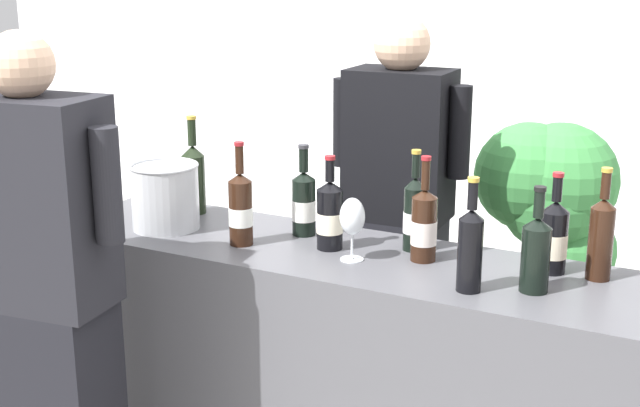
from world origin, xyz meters
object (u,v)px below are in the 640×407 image
object	(u,v)px
ice_bucket	(165,196)
person_server	(397,240)
wine_bottle_8	(470,247)
wine_glass	(352,219)
wine_bottle_9	(536,252)
potted_shrub	(550,224)
wine_bottle_2	(194,177)
wine_bottle_4	(241,208)
wine_bottle_5	(304,203)
wine_bottle_6	(424,225)
wine_bottle_1	(330,215)
wine_bottle_3	(601,236)
wine_bottle_7	(415,214)
wine_bottle_0	(554,237)
person_guest	(44,326)

from	to	relation	value
ice_bucket	person_server	bearing A→B (deg)	48.52
wine_bottle_8	wine_glass	size ratio (longest dim) A/B	1.65
wine_bottle_9	potted_shrub	world-z (taller)	wine_bottle_9
wine_bottle_2	wine_bottle_4	size ratio (longest dim) A/B	1.06
wine_bottle_5	wine_glass	distance (m)	0.30
wine_bottle_4	wine_bottle_6	size ratio (longest dim) A/B	1.04
wine_bottle_1	wine_bottle_9	size ratio (longest dim) A/B	1.01
wine_bottle_9	wine_glass	size ratio (longest dim) A/B	1.52
wine_bottle_1	ice_bucket	size ratio (longest dim) A/B	1.28
wine_bottle_1	wine_bottle_5	xyz separation A→B (m)	(-0.14, 0.09, -0.00)
wine_bottle_3	wine_bottle_8	bearing A→B (deg)	-138.97
wine_bottle_4	wine_bottle_7	xyz separation A→B (m)	(0.52, 0.21, -0.00)
wine_bottle_4	ice_bucket	xyz separation A→B (m)	(-0.33, 0.03, -0.01)
wine_bottle_0	person_server	bearing A→B (deg)	144.73
wine_bottle_6	ice_bucket	world-z (taller)	wine_bottle_6
wine_bottle_5	wine_bottle_0	bearing A→B (deg)	1.25
wine_bottle_1	wine_bottle_4	xyz separation A→B (m)	(-0.27, -0.10, 0.01)
wine_bottle_5	wine_bottle_2	bearing A→B (deg)	174.60
person_guest	potted_shrub	distance (m)	1.96
wine_bottle_2	wine_bottle_8	world-z (taller)	wine_bottle_2
ice_bucket	wine_bottle_3	bearing A→B (deg)	7.19
person_server	potted_shrub	distance (m)	0.63
wine_bottle_1	wine_bottle_2	distance (m)	0.64
wine_bottle_5	potted_shrub	world-z (taller)	wine_bottle_5
person_guest	person_server	bearing A→B (deg)	63.17
wine_bottle_5	wine_bottle_7	world-z (taller)	wine_bottle_7
wine_bottle_4	wine_glass	world-z (taller)	wine_bottle_4
wine_bottle_1	wine_bottle_8	world-z (taller)	wine_bottle_8
wine_bottle_2	wine_glass	size ratio (longest dim) A/B	1.81
wine_bottle_7	wine_bottle_9	bearing A→B (deg)	-22.93
wine_bottle_7	wine_bottle_2	bearing A→B (deg)	178.41
wine_bottle_3	wine_bottle_4	bearing A→B (deg)	-169.13
wine_bottle_0	wine_bottle_8	size ratio (longest dim) A/B	0.93
wine_bottle_6	wine_glass	bearing A→B (deg)	-152.82
wine_bottle_8	potted_shrub	world-z (taller)	wine_bottle_8
wine_glass	potted_shrub	distance (m)	1.15
wine_bottle_7	ice_bucket	xyz separation A→B (m)	(-0.85, -0.18, -0.00)
wine_bottle_0	ice_bucket	bearing A→B (deg)	-172.30
wine_bottle_5	person_server	distance (m)	0.59
wine_bottle_3	wine_bottle_6	xyz separation A→B (m)	(-0.51, -0.08, -0.02)
wine_bottle_2	wine_bottle_7	world-z (taller)	wine_bottle_2
wine_bottle_0	wine_bottle_7	world-z (taller)	wine_bottle_7
wine_bottle_1	wine_glass	world-z (taller)	wine_bottle_1
wine_bottle_8	person_guest	size ratio (longest dim) A/B	0.19
wine_bottle_5	wine_bottle_4	bearing A→B (deg)	-125.11
wine_bottle_3	person_server	bearing A→B (deg)	149.55
wine_bottle_0	wine_bottle_9	distance (m)	0.18
wine_bottle_2	wine_bottle_9	xyz separation A→B (m)	(1.30, -0.21, -0.02)
wine_bottle_1	person_guest	size ratio (longest dim) A/B	0.18
wine_bottle_3	wine_bottle_7	world-z (taller)	wine_bottle_3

